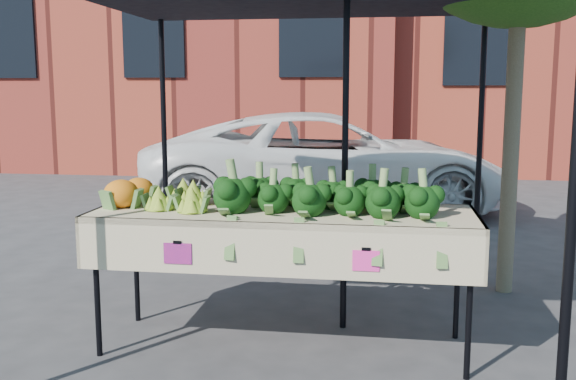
# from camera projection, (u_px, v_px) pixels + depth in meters

# --- Properties ---
(ground) EXTENTS (90.00, 90.00, 0.00)m
(ground) POSITION_uv_depth(u_px,v_px,m) (254.00, 339.00, 4.34)
(ground) COLOR #2F2F31
(table) EXTENTS (2.41, 0.82, 0.90)m
(table) POSITION_uv_depth(u_px,v_px,m) (283.00, 279.00, 4.16)
(table) COLOR beige
(table) RESTS_ON ground
(canopy) EXTENTS (3.16, 3.16, 2.74)m
(canopy) POSITION_uv_depth(u_px,v_px,m) (295.00, 131.00, 4.50)
(canopy) COLOR black
(canopy) RESTS_ON ground
(broccoli_heap) EXTENTS (1.39, 0.59, 0.29)m
(broccoli_heap) POSITION_uv_depth(u_px,v_px,m) (327.00, 188.00, 4.06)
(broccoli_heap) COLOR black
(broccoli_heap) RESTS_ON table
(romanesco_cluster) EXTENTS (0.45, 0.59, 0.22)m
(romanesco_cluster) POSITION_uv_depth(u_px,v_px,m) (183.00, 190.00, 4.21)
(romanesco_cluster) COLOR #A4B431
(romanesco_cluster) RESTS_ON table
(cauliflower_pair) EXTENTS (0.25, 0.45, 0.20)m
(cauliflower_pair) POSITION_uv_depth(u_px,v_px,m) (130.00, 190.00, 4.29)
(cauliflower_pair) COLOR orange
(cauliflower_pair) RESTS_ON table
(vehicle) EXTENTS (1.75, 2.47, 4.91)m
(vehicle) POSITION_uv_depth(u_px,v_px,m) (328.00, 29.00, 8.55)
(vehicle) COLOR white
(vehicle) RESTS_ON ground
(street_tree) EXTENTS (1.90, 1.90, 3.74)m
(street_tree) POSITION_uv_depth(u_px,v_px,m) (516.00, 62.00, 5.12)
(street_tree) COLOR #1E4C14
(street_tree) RESTS_ON ground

